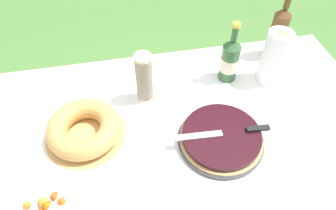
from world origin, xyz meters
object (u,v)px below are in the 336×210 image
bundt_cake (84,129)px  cider_bottle_amber (278,33)px  serving_knife (230,132)px  cup_stack (144,78)px  snack_plate_left (43,208)px  berry_tart (221,138)px  paper_towel_roll (274,58)px  cider_bottle_green (230,60)px

bundt_cake → cider_bottle_amber: bearing=19.6°
serving_knife → cider_bottle_amber: 0.62m
cup_stack → cider_bottle_amber: bearing=14.5°
snack_plate_left → cup_stack: bearing=47.3°
berry_tart → cup_stack: (-0.25, 0.30, 0.09)m
serving_knife → snack_plate_left: bearing=15.5°
berry_tart → paper_towel_roll: (0.33, 0.30, 0.10)m
serving_knife → berry_tart: bearing=0.0°
serving_knife → snack_plate_left: 0.71m
serving_knife → cider_bottle_green: (0.11, 0.35, 0.05)m
serving_knife → cider_bottle_green: cider_bottle_green is taller
berry_tart → cider_bottle_green: cider_bottle_green is taller
cider_bottle_green → snack_plate_left: cider_bottle_green is taller
cup_stack → berry_tart: bearing=-49.4°
berry_tart → snack_plate_left: 0.68m
snack_plate_left → serving_knife: bearing=11.8°
snack_plate_left → bundt_cake: bearing=63.1°
bundt_cake → cider_bottle_green: (0.66, 0.22, 0.06)m
berry_tart → cider_bottle_green: bearing=67.8°
bundt_cake → paper_towel_roll: paper_towel_roll is taller
serving_knife → cup_stack: 0.41m
berry_tart → snack_plate_left: snack_plate_left is taller
berry_tart → bundt_cake: bundt_cake is taller
serving_knife → snack_plate_left: serving_knife is taller
cider_bottle_amber → bundt_cake: bearing=-160.4°
berry_tart → snack_plate_left: size_ratio=1.46×
berry_tart → snack_plate_left: bearing=-167.5°
serving_knife → cup_stack: bearing=-42.8°
berry_tart → bundt_cake: 0.54m
cider_bottle_green → cup_stack: bearing=-171.8°
bundt_cake → serving_knife: bearing=-14.1°
serving_knife → cider_bottle_amber: (0.39, 0.47, 0.07)m
serving_knife → snack_plate_left: (-0.69, -0.14, -0.05)m
cup_stack → cider_bottle_amber: cider_bottle_amber is taller
cider_bottle_green → paper_towel_roll: bearing=-14.8°
paper_towel_roll → bundt_cake: bearing=-168.8°
cider_bottle_green → paper_towel_roll: cider_bottle_green is taller
bundt_cake → cider_bottle_amber: 1.00m
cup_stack → cider_bottle_amber: 0.70m
cup_stack → paper_towel_roll: bearing=0.8°
cup_stack → cider_bottle_green: size_ratio=0.81×
bundt_cake → snack_plate_left: bearing=-116.9°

